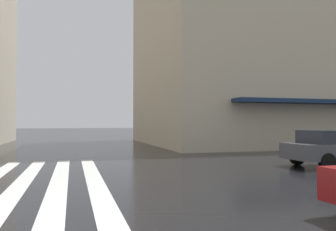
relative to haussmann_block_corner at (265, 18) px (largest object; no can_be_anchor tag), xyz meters
name	(u,v)px	position (x,y,z in m)	size (l,w,h in m)	color
haussmann_block_corner	(265,18)	(0.00, 0.00, 0.00)	(16.60, 20.39, 22.17)	beige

